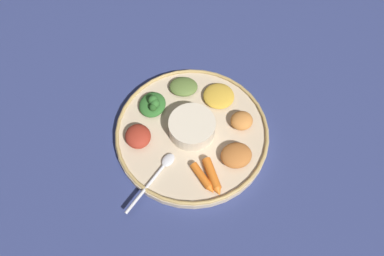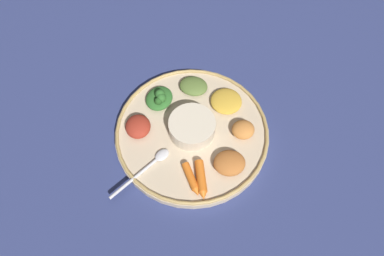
{
  "view_description": "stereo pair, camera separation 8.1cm",
  "coord_description": "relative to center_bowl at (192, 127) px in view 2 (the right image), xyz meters",
  "views": [
    {
      "loc": [
        -0.32,
        0.23,
        0.74
      ],
      "look_at": [
        0.0,
        0.0,
        0.03
      ],
      "focal_mm": 34.12,
      "sensor_mm": 36.0,
      "label": 1
    },
    {
      "loc": [
        -0.36,
        0.16,
        0.74
      ],
      "look_at": [
        0.0,
        0.0,
        0.03
      ],
      "focal_mm": 34.12,
      "sensor_mm": 36.0,
      "label": 2
    }
  ],
  "objects": [
    {
      "name": "center_bowl",
      "position": [
        0.0,
        0.0,
        0.0
      ],
      "size": [
        0.1,
        0.1,
        0.04
      ],
      "color": "beige",
      "rests_on": "platter"
    },
    {
      "name": "platter",
      "position": [
        0.0,
        0.0,
        -0.03
      ],
      "size": [
        0.35,
        0.35,
        0.02
      ],
      "primitive_type": "cylinder",
      "color": "#C6B293",
      "rests_on": "ground_plane"
    },
    {
      "name": "mound_lentil_yellow",
      "position": [
        0.04,
        -0.1,
        -0.01
      ],
      "size": [
        0.09,
        0.09,
        0.02
      ],
      "primitive_type": "ellipsoid",
      "rotation": [
        0.0,
        0.0,
        0.36
      ],
      "color": "gold",
      "rests_on": "platter"
    },
    {
      "name": "carrot_near_spoon",
      "position": [
        -0.11,
        0.05,
        -0.01
      ],
      "size": [
        0.08,
        0.02,
        0.02
      ],
      "color": "orange",
      "rests_on": "platter"
    },
    {
      "name": "ground_plane",
      "position": [
        0.0,
        0.0,
        -0.04
      ],
      "size": [
        2.4,
        2.4,
        0.0
      ],
      "primitive_type": "plane",
      "color": "navy"
    },
    {
      "name": "carrot_outer",
      "position": [
        -0.12,
        0.03,
        -0.01
      ],
      "size": [
        0.09,
        0.04,
        0.02
      ],
      "color": "orange",
      "rests_on": "platter"
    },
    {
      "name": "mound_squash",
      "position": [
        -0.05,
        -0.1,
        -0.01
      ],
      "size": [
        0.06,
        0.06,
        0.03
      ],
      "primitive_type": "ellipsoid",
      "rotation": [
        0.0,
        0.0,
        1.38
      ],
      "color": "#C67A38",
      "rests_on": "platter"
    },
    {
      "name": "spoon",
      "position": [
        -0.04,
        0.12,
        -0.02
      ],
      "size": [
        0.07,
        0.16,
        0.01
      ],
      "color": "silver",
      "rests_on": "platter"
    },
    {
      "name": "mound_chickpea",
      "position": [
        -0.11,
        -0.04,
        -0.01
      ],
      "size": [
        0.08,
        0.08,
        0.03
      ],
      "primitive_type": "ellipsoid",
      "rotation": [
        0.0,
        0.0,
        1.25
      ],
      "color": "#B2662D",
      "rests_on": "platter"
    },
    {
      "name": "platter_rim",
      "position": [
        0.0,
        0.0,
        -0.02
      ],
      "size": [
        0.35,
        0.35,
        0.01
      ],
      "primitive_type": "torus",
      "color": "tan",
      "rests_on": "platter"
    },
    {
      "name": "greens_pile",
      "position": [
        0.1,
        0.04,
        -0.01
      ],
      "size": [
        0.09,
        0.09,
        0.04
      ],
      "color": "#2D6628",
      "rests_on": "platter"
    },
    {
      "name": "mound_collards",
      "position": [
        0.11,
        -0.05,
        -0.01
      ],
      "size": [
        0.09,
        0.09,
        0.02
      ],
      "primitive_type": "ellipsoid",
      "rotation": [
        0.0,
        0.0,
        4.03
      ],
      "color": "#567033",
      "rests_on": "platter"
    },
    {
      "name": "mound_beet",
      "position": [
        0.05,
        0.11,
        -0.01
      ],
      "size": [
        0.08,
        0.07,
        0.03
      ],
      "primitive_type": "ellipsoid",
      "rotation": [
        0.0,
        0.0,
        5.98
      ],
      "color": "maroon",
      "rests_on": "platter"
    }
  ]
}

